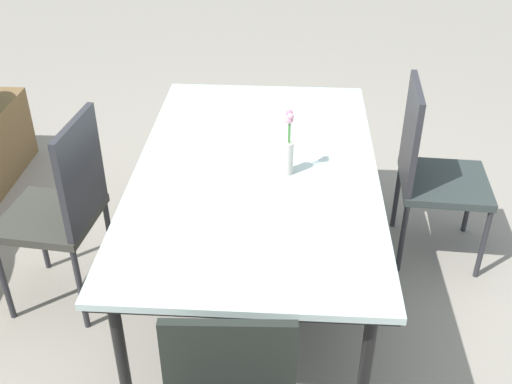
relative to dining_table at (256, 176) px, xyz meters
The scene contains 5 objects.
ground_plane 0.70m from the dining_table, 112.32° to the left, with size 12.00×12.00×0.00m, color gray.
dining_table is the anchor object (origin of this frame).
chair_near_right 0.98m from the dining_table, 64.53° to the right, with size 0.47×0.47×0.97m.
chair_far_side 0.89m from the dining_table, 95.73° to the left, with size 0.46×0.46×0.99m.
flower_vase 0.21m from the dining_table, 105.04° to the right, with size 0.06×0.06×0.30m.
Camera 1 is at (-2.35, -0.20, 2.15)m, focal length 43.42 mm.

